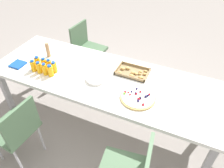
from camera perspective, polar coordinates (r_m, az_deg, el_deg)
The scene contains 17 objects.
ground_plane at distance 2.87m, azimuth -1.65°, elevation -9.51°, with size 12.00×12.00×0.00m, color gray.
party_table at distance 2.39m, azimuth -1.95°, elevation 0.87°, with size 2.54×0.88×0.73m.
chair_far_left at distance 3.35m, azimuth -6.75°, elevation 9.74°, with size 0.44×0.44×0.83m.
chair_near_left at distance 2.34m, azimuth -23.67°, elevation -10.51°, with size 0.43×0.43×0.83m.
juice_bottle_0 at distance 2.56m, azimuth -19.83°, elevation 4.46°, with size 0.06×0.06×0.14m.
juice_bottle_1 at distance 2.51m, azimuth -18.49°, elevation 4.05°, with size 0.06×0.06×0.14m.
juice_bottle_2 at distance 2.46m, azimuth -17.12°, elevation 3.67°, with size 0.05×0.05×0.14m.
juice_bottle_3 at distance 2.43m, azimuth -15.77°, elevation 3.35°, with size 0.06×0.06×0.14m.
juice_bottle_4 at distance 2.60m, azimuth -18.78°, elevation 5.38°, with size 0.06×0.06×0.14m.
juice_bottle_5 at distance 2.55m, azimuth -17.27°, elevation 5.06°, with size 0.06×0.06×0.14m.
juice_bottle_6 at distance 2.51m, azimuth -16.04°, elevation 4.75°, with size 0.06×0.06×0.14m.
juice_bottle_7 at distance 2.47m, azimuth -14.85°, elevation 4.22°, with size 0.06×0.06×0.13m.
fruit_pizza at distance 2.11m, azimuth 6.77°, elevation -3.40°, with size 0.34×0.34×0.05m.
snack_tray at distance 2.41m, azimuth 5.44°, elevation 3.08°, with size 0.35×0.24×0.04m.
plate_stack at distance 2.31m, azimuth -4.23°, elevation 1.32°, with size 0.21×0.21×0.03m.
napkin_stack at distance 2.75m, azimuth -23.32°, elevation 4.73°, with size 0.15×0.15×0.02m, color #194CA5.
cardboard_tube at distance 2.74m, azimuth -16.38°, elevation 8.49°, with size 0.04×0.04×0.18m, color #9E7A56.
Camera 1 is at (0.83, -1.65, 2.20)m, focal length 35.09 mm.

